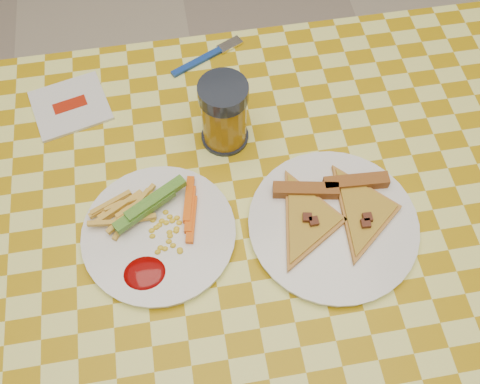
{
  "coord_description": "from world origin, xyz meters",
  "views": [
    {
      "loc": [
        -0.06,
        -0.33,
        1.51
      ],
      "look_at": [
        0.01,
        0.07,
        0.78
      ],
      "focal_mm": 40.0,
      "sensor_mm": 36.0,
      "label": 1
    }
  ],
  "objects_px": {
    "plate_right": "(333,225)",
    "drink_glass": "(224,114)",
    "table": "(243,257)",
    "plate_left": "(159,234)"
  },
  "relations": [
    {
      "from": "table",
      "to": "plate_left",
      "type": "height_order",
      "value": "plate_left"
    },
    {
      "from": "plate_right",
      "to": "drink_glass",
      "type": "height_order",
      "value": "drink_glass"
    },
    {
      "from": "plate_right",
      "to": "drink_glass",
      "type": "xyz_separation_m",
      "value": [
        -0.14,
        0.2,
        0.06
      ]
    },
    {
      "from": "plate_left",
      "to": "drink_glass",
      "type": "xyz_separation_m",
      "value": [
        0.13,
        0.17,
        0.06
      ]
    },
    {
      "from": "plate_left",
      "to": "plate_right",
      "type": "height_order",
      "value": "same"
    },
    {
      "from": "plate_left",
      "to": "drink_glass",
      "type": "relative_size",
      "value": 1.77
    },
    {
      "from": "table",
      "to": "plate_left",
      "type": "bearing_deg",
      "value": 168.14
    },
    {
      "from": "table",
      "to": "plate_right",
      "type": "xyz_separation_m",
      "value": [
        0.14,
        -0.0,
        0.08
      ]
    },
    {
      "from": "plate_right",
      "to": "plate_left",
      "type": "bearing_deg",
      "value": 173.76
    },
    {
      "from": "table",
      "to": "plate_left",
      "type": "relative_size",
      "value": 5.51
    }
  ]
}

